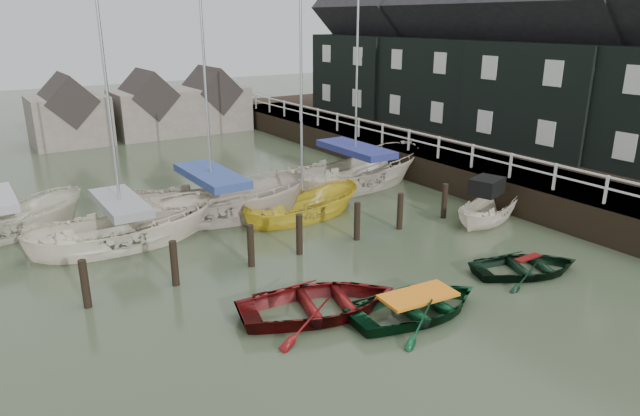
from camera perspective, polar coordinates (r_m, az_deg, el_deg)
ground at (r=17.68m, az=6.41°, el=-6.93°), size 120.00×120.00×0.00m
pier at (r=30.53m, az=8.32°, el=5.31°), size 3.04×32.00×2.70m
land_strip at (r=34.52m, az=15.21°, el=5.16°), size 14.00×38.00×1.50m
quay_houses at (r=32.87m, az=17.83°, el=14.34°), size 6.52×28.14×10.01m
mooring_pilings at (r=19.12m, az=-1.85°, el=-3.17°), size 13.72×0.22×1.80m
far_sheds at (r=40.20m, az=-17.01°, el=9.51°), size 14.00×4.08×4.39m
rowboat_red at (r=15.57m, az=-0.02°, el=-10.51°), size 5.03×4.12×0.91m
rowboat_green at (r=15.74m, az=9.69°, el=-10.46°), size 4.18×3.16×0.82m
rowboat_dkgreen at (r=18.99m, az=19.91°, el=-6.13°), size 4.14×3.57×0.72m
motorboat at (r=23.40m, az=16.41°, el=-0.87°), size 4.35×2.66×2.44m
sailboat_a at (r=21.21m, az=-18.95°, el=-3.25°), size 6.60×2.64×11.02m
sailboat_b at (r=23.05m, az=-10.59°, el=-0.83°), size 8.12×4.82×12.51m
sailboat_c at (r=22.79m, az=-1.77°, el=-0.86°), size 5.40×2.23×9.22m
sailboat_d at (r=27.05m, az=3.49°, el=2.34°), size 8.05×3.57×13.80m
sailboat_e at (r=23.80m, az=-29.20°, el=-2.31°), size 6.40×3.43×10.46m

